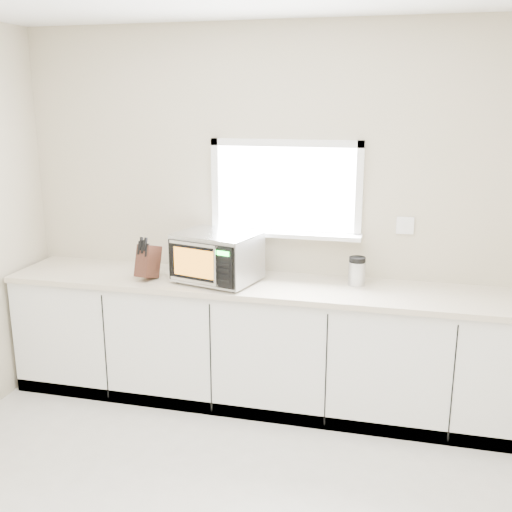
% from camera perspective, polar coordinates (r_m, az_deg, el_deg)
% --- Properties ---
extents(back_wall, '(4.00, 0.17, 2.70)m').
position_cam_1_polar(back_wall, '(4.38, 2.86, 4.04)').
color(back_wall, beige).
rests_on(back_wall, ground).
extents(cabinets, '(3.92, 0.60, 0.88)m').
position_cam_1_polar(cabinets, '(4.37, 1.94, -8.65)').
color(cabinets, white).
rests_on(cabinets, ground).
extents(countertop, '(3.92, 0.64, 0.04)m').
position_cam_1_polar(countertop, '(4.20, 1.96, -2.93)').
color(countertop, beige).
rests_on(countertop, cabinets).
extents(microwave, '(0.63, 0.55, 0.35)m').
position_cam_1_polar(microwave, '(4.21, -3.73, -0.04)').
color(microwave, black).
rests_on(microwave, countertop).
extents(knife_block, '(0.14, 0.24, 0.32)m').
position_cam_1_polar(knife_block, '(4.33, -10.25, -0.45)').
color(knife_block, '#452418').
rests_on(knife_block, countertop).
extents(cutting_board, '(0.32, 0.08, 0.32)m').
position_cam_1_polar(cutting_board, '(4.55, -5.05, 0.72)').
color(cutting_board, '#9B6D3C').
rests_on(cutting_board, countertop).
extents(coffee_grinder, '(0.13, 0.13, 0.20)m').
position_cam_1_polar(coffee_grinder, '(4.20, 9.59, -1.41)').
color(coffee_grinder, silver).
rests_on(coffee_grinder, countertop).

